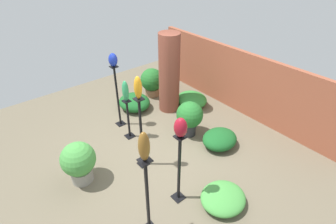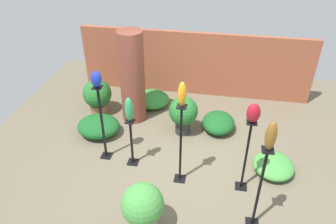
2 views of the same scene
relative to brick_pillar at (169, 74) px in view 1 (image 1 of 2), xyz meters
The scene contains 20 objects.
ground_plane 2.03m from the brick_pillar, 48.50° to the right, with size 8.00×8.00×0.00m, color #6B604C.
brick_wall_back 1.82m from the brick_pillar, 49.74° to the left, with size 5.60×0.12×1.60m, color #9E5138.
brick_pillar is the anchor object (origin of this frame).
pedestal_jade 1.63m from the brick_pillar, 76.31° to the right, with size 0.20×0.20×0.95m.
pedestal_amber 2.20m from the brick_pillar, 53.50° to the right, with size 0.20×0.20×1.54m.
pedestal_cobalt 1.43m from the brick_pillar, 98.09° to the right, with size 0.20×0.20×1.53m.
pedestal_ruby 2.96m from the brick_pillar, 36.45° to the right, with size 0.20×0.20×1.37m.
pedestal_bronze 3.57m from the brick_pillar, 44.61° to the right, with size 0.20×0.20×1.47m.
art_vase_jade 1.53m from the brick_pillar, 76.31° to the right, with size 0.15×0.14×0.47m, color #2D9356.
art_vase_amber 2.29m from the brick_pillar, 53.50° to the right, with size 0.13×0.14×0.42m, color orange.
art_vase_cobalt 1.55m from the brick_pillar, 98.09° to the right, with size 0.19×0.20×0.29m, color #192D9E.
art_vase_ruby 2.98m from the brick_pillar, 36.45° to the right, with size 0.21×0.19×0.32m, color maroon.
art_vase_bronze 3.61m from the brick_pillar, 44.61° to the right, with size 0.14×0.15×0.44m, color brown.
potted_plant_front_left 1.31m from the brick_pillar, 17.07° to the right, with size 0.60×0.60×0.83m.
potted_plant_near_pillar 3.06m from the brick_pillar, 72.41° to the right, with size 0.63×0.63×0.84m.
potted_plant_walkway_edge 1.05m from the brick_pillar, behind, with size 0.65×0.65×0.81m.
foliage_bed_east 1.06m from the brick_pillar, 66.06° to the left, with size 0.85×0.79×0.33m, color #338C38.
foliage_bed_west 1.24m from the brick_pillar, 129.22° to the right, with size 0.89×0.79×0.37m, color #195923.
foliage_bed_center 2.06m from the brick_pillar, ahead, with size 0.69×0.80×0.35m, color #195923.
foliage_bed_rear 3.31m from the brick_pillar, 22.87° to the right, with size 0.73×0.80×0.26m, color #479942.
Camera 1 is at (3.43, -2.49, 3.80)m, focal length 28.00 mm.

